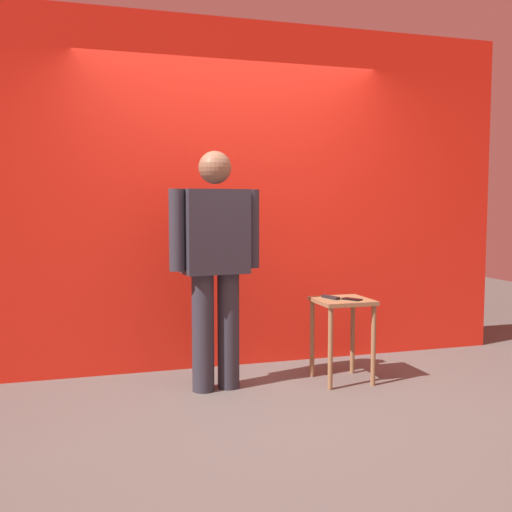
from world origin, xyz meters
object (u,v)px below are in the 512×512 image
at_px(standing_person, 215,258).
at_px(tv_remote, 331,297).
at_px(cell_phone, 352,299).
at_px(side_table, 342,317).

distance_m(standing_person, tv_remote, 0.94).
bearing_deg(cell_phone, tv_remote, 107.25).
bearing_deg(side_table, standing_person, 175.15).
bearing_deg(standing_person, cell_phone, -8.21).
xyz_separation_m(standing_person, cell_phone, (1.01, -0.15, -0.33)).
bearing_deg(cell_phone, standing_person, 138.06).
relative_size(side_table, tv_remote, 3.71).
bearing_deg(tv_remote, cell_phone, -55.53).
relative_size(standing_person, side_table, 2.72).
xyz_separation_m(side_table, cell_phone, (0.05, -0.06, 0.14)).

